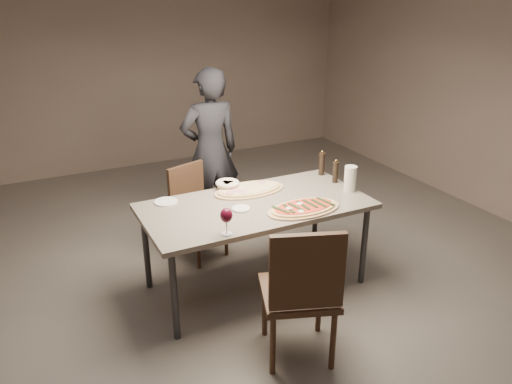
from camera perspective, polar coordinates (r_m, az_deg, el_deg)
name	(u,v)px	position (r m, az deg, el deg)	size (l,w,h in m)	color
room	(256,124)	(3.74, 0.00, 7.80)	(7.00, 7.00, 7.00)	#5D5650
dining_table	(256,210)	(3.98, 0.00, -2.09)	(1.80, 0.90, 0.75)	slate
zucchini_pizza	(304,208)	(3.86, 5.46, -1.84)	(0.61, 0.34, 0.05)	tan
ham_pizza	(249,189)	(4.19, -0.76, 0.29)	(0.62, 0.35, 0.04)	tan
bread_basket	(227,185)	(4.23, -3.28, 0.85)	(0.20, 0.20, 0.07)	beige
oil_dish	(241,209)	(3.85, -1.72, -1.91)	(0.14, 0.14, 0.02)	white
pepper_mill_left	(335,172)	(4.41, 9.07, 2.32)	(0.05, 0.05, 0.21)	black
pepper_mill_right	(322,163)	(4.57, 7.53, 3.26)	(0.06, 0.06, 0.23)	black
carafe	(350,179)	(4.25, 10.72, 1.52)	(0.10, 0.10, 0.22)	silver
wine_glass	(226,216)	(3.43, -3.41, -2.79)	(0.09, 0.09, 0.20)	silver
side_plate	(166,202)	(4.04, -10.26, -1.11)	(0.19, 0.19, 0.01)	white
chair_near	(302,288)	(3.24, 5.26, -10.88)	(0.62, 0.62, 1.02)	#3F291A
chair_far	(194,206)	(4.61, -7.09, -1.60)	(0.51, 0.51, 0.86)	#3F291A
diner	(210,151)	(5.00, -5.26, 4.66)	(0.60, 0.40, 1.66)	black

